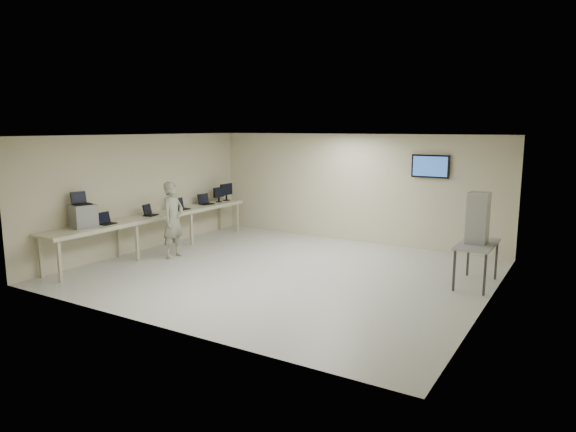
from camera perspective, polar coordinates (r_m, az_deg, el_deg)
The scene contains 13 objects.
room at distance 10.45m, azimuth -0.25°, elevation 1.28°, with size 8.01×7.01×2.81m.
workbench at distance 12.74m, azimuth -14.42°, elevation -0.14°, with size 0.76×6.00×0.90m.
equipment_box at distance 11.46m, azimuth -21.79°, elevation -0.02°, with size 0.41×0.47×0.49m, color gray.
laptop_on_box at distance 11.46m, azimuth -22.04°, elevation 1.54°, with size 0.36×0.39×0.26m.
laptop_0 at distance 11.76m, azimuth -19.55°, elevation -0.52°, with size 0.28×0.34×0.26m.
laptop_1 at distance 12.61m, azimuth -15.16°, elevation 0.38°, with size 0.34×0.38×0.26m.
laptop_2 at distance 13.34m, azimuth -11.90°, elevation 1.04°, with size 0.34×0.40×0.29m.
laptop_3 at distance 14.11m, azimuth -9.18°, elevation 1.59°, with size 0.38×0.41×0.28m.
monitor_near at distance 14.47m, azimuth -7.69°, elevation 2.53°, with size 0.19×0.42×0.41m.
monitor_far at distance 14.73m, azimuth -6.87°, elevation 2.84°, with size 0.22×0.49×0.48m.
soldier at distance 12.03m, azimuth -12.63°, elevation -0.41°, with size 0.64×0.42×1.75m, color #686B4F.
side_table at distance 10.30m, azimuth 20.27°, elevation -3.25°, with size 0.63×1.36×0.81m.
storage_bins at distance 10.20m, azimuth 20.35°, elevation -0.20°, with size 0.37×0.41×0.96m.
Camera 1 is at (5.42, -8.76, 2.96)m, focal length 32.00 mm.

